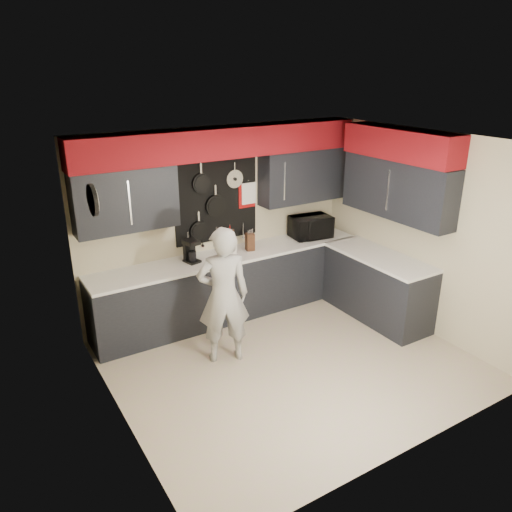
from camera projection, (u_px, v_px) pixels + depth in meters
ground at (290, 363)px, 5.96m from camera, size 4.00×4.00×0.00m
back_wall_assembly at (224, 172)px, 6.51m from camera, size 4.00×0.36×2.60m
right_wall_assembly at (401, 180)px, 6.37m from camera, size 0.36×3.50×2.60m
left_wall_assembly at (113, 300)px, 4.52m from camera, size 0.05×3.50×2.60m
base_cabinets at (273, 285)px, 6.93m from camera, size 3.95×2.20×0.92m
microwave at (311, 227)px, 7.37m from camera, size 0.62×0.46×0.32m
knife_block at (250, 242)px, 6.87m from camera, size 0.13×0.13×0.24m
utensil_crock at (233, 249)px, 6.74m from camera, size 0.13×0.13×0.16m
coffee_maker at (191, 250)px, 6.46m from camera, size 0.21×0.23×0.30m
person at (223, 296)px, 5.75m from camera, size 0.71×0.58×1.67m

